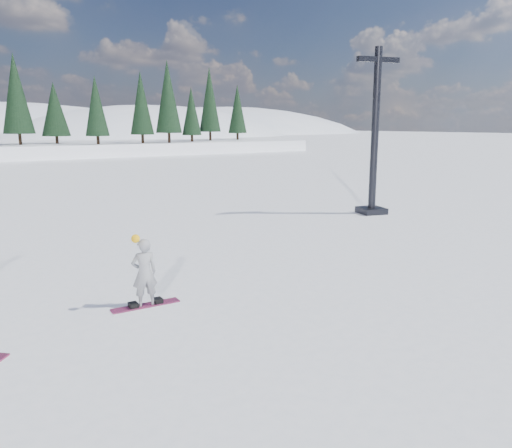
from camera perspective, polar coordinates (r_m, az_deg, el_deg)
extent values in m
plane|color=white|center=(12.01, -20.28, -8.45)|extent=(420.00, 420.00, 0.00)
ellipsoid|color=white|center=(213.10, -27.00, 5.14)|extent=(182.00, 140.00, 53.20)
ellipsoid|color=white|center=(226.70, -3.24, 6.85)|extent=(156.00, 120.00, 50.40)
ellipsoid|color=white|center=(173.51, -11.89, 5.74)|extent=(117.00, 90.00, 45.00)
cone|color=black|center=(66.74, -25.80, 11.40)|extent=(3.20, 3.20, 7.50)
cone|color=black|center=(67.49, -21.97, 11.69)|extent=(3.20, 3.20, 7.50)
cone|color=black|center=(68.52, -18.23, 11.92)|extent=(3.20, 3.20, 7.50)
cone|color=black|center=(69.83, -14.61, 12.10)|extent=(3.20, 3.20, 7.50)
cone|color=black|center=(71.39, -11.14, 12.23)|extent=(3.20, 3.20, 7.50)
cone|color=black|center=(73.19, -7.82, 12.31)|extent=(3.20, 3.20, 7.50)
cone|color=black|center=(75.22, -4.67, 12.34)|extent=(3.20, 3.20, 7.50)
cone|color=black|center=(77.45, -1.69, 12.35)|extent=(3.20, 3.20, 7.50)
cylinder|color=black|center=(22.53, 13.44, 10.13)|extent=(0.32, 0.32, 7.12)
cube|color=black|center=(22.69, 13.81, 17.78)|extent=(1.95, 0.72, 0.22)
cube|color=black|center=(22.85, 13.05, 1.52)|extent=(1.31, 1.31, 0.27)
imported|color=#A7A8AD|center=(11.11, -12.65, -5.47)|extent=(0.58, 0.40, 1.52)
sphere|color=#FAB10D|center=(10.74, -13.61, -1.64)|extent=(0.18, 0.18, 0.18)
cube|color=#9D2256|center=(11.35, -12.48, -9.08)|extent=(1.51, 0.34, 0.03)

